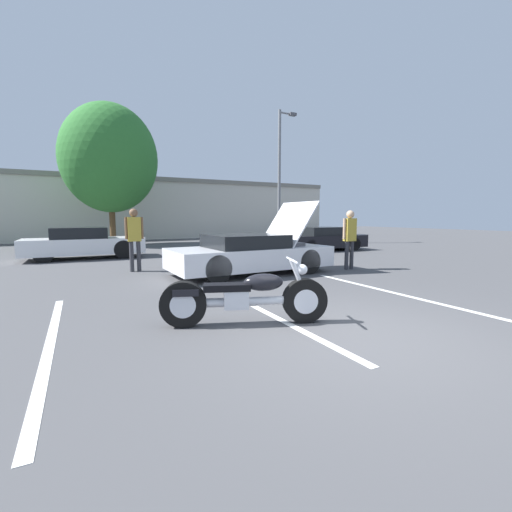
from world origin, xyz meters
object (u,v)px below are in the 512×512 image
Objects in this scene: parked_car_left_row at (84,243)px; spectator_by_show_car at (350,234)px; spectator_midground at (134,234)px; motorcycle at (245,298)px; light_pole at (280,171)px; show_car_hood_open at (251,254)px; spectator_near_motorcycle at (278,232)px; parked_car_right_row at (321,239)px; tree_background at (109,159)px.

spectator_by_show_car is (7.18, -6.79, 0.49)m from parked_car_left_row.
spectator_midground is at bearing -72.64° from parked_car_left_row.
light_pole is at bearing 76.97° from motorcycle.
show_car_hood_open is 2.74× the size of spectator_near_motorcycle.
parked_car_right_row is (6.06, 4.58, -0.03)m from show_car_hood_open.
spectator_midground is (-9.54, -7.55, -3.22)m from light_pole.
parked_car_right_row is 9.33m from spectator_midground.
spectator_midground is (-0.72, 6.00, 0.70)m from motorcycle.
light_pole reaches higher than show_car_hood_open.
spectator_by_show_car is 0.98× the size of spectator_midground.
spectator_near_motorcycle is 3.96m from spectator_by_show_car.
show_car_hood_open reaches higher than spectator_near_motorcycle.
light_pole is 4.40× the size of spectator_by_show_car.
spectator_by_show_car is 6.41m from spectator_midground.
spectator_near_motorcycle is 5.88m from spectator_midground.
spectator_midground is at bearing -141.65° from light_pole.
light_pole is 6.21m from parked_car_right_row.
motorcycle is at bearing -120.11° from show_car_hood_open.
motorcycle is 8.93m from spectator_near_motorcycle.
show_car_hood_open is at bearing -125.25° from light_pole.
spectator_midground is (-8.92, -2.67, 0.56)m from parked_car_right_row.
light_pole is 3.30× the size of motorcycle.
parked_car_right_row is 2.28× the size of spectator_by_show_car.
tree_background is at bearing 88.59° from spectator_midground.
parked_car_left_row is (-10.84, -3.33, -3.74)m from light_pole.
spectator_midground is (-5.88, 2.57, 0.03)m from spectator_by_show_car.
spectator_by_show_car reaches higher than parked_car_left_row.
parked_car_right_row is at bearing 21.82° from spectator_near_motorcycle.
show_car_hood_open is at bearing 82.44° from motorcycle.
motorcycle is 10.42m from parked_car_left_row.
parked_car_left_row is 7.58m from spectator_near_motorcycle.
spectator_by_show_car is at bearing -23.60° from spectator_midground.
show_car_hood_open is 7.59m from parked_car_right_row.
parked_car_left_row reaches higher than parked_car_right_row.
light_pole is 11.24m from spectator_by_show_car.
show_car_hood_open is (2.61, -12.25, -4.21)m from tree_background.
spectator_midground is (-5.72, -1.39, 0.12)m from spectator_near_motorcycle.
show_car_hood_open is at bearing -78.00° from tree_background.
tree_background is at bearing 111.68° from motorcycle.
light_pole is 1.93× the size of parked_car_right_row.
light_pole is 16.63m from motorcycle.
parked_car_left_row is 2.37× the size of spectator_by_show_car.
motorcycle is 0.56× the size of parked_car_left_row.
parked_car_right_row is 6.08m from spectator_by_show_car.
tree_background is at bearing 113.52° from spectator_by_show_car.
parked_car_right_row is (10.22, -1.55, -0.04)m from parked_car_left_row.
tree_background reaches higher than motorcycle.
show_car_hood_open is 1.12× the size of parked_car_right_row.
spectator_midground is at bearing 116.89° from motorcycle.
tree_background is 16.93m from motorcycle.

